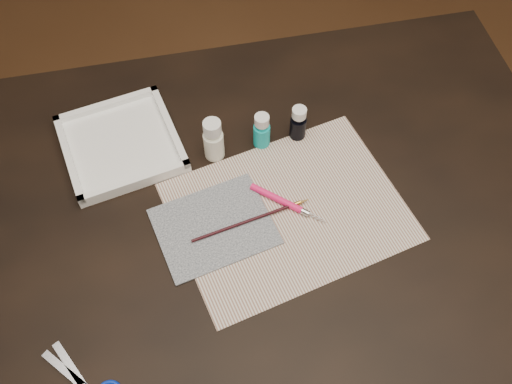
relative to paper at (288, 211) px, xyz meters
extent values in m
cube|color=#422614|center=(-0.06, 0.03, -0.76)|extent=(3.50, 3.50, 0.02)
cube|color=black|center=(-0.06, 0.03, -0.38)|extent=(1.30, 0.90, 0.75)
cube|color=silver|center=(0.00, 0.00, 0.00)|extent=(0.50, 0.42, 0.00)
cube|color=black|center=(-0.15, -0.01, 0.00)|extent=(0.25, 0.21, 0.00)
cylinder|color=white|center=(-0.12, 0.17, 0.05)|extent=(0.05, 0.05, 0.10)
cylinder|color=#0FB3B7|center=(-0.02, 0.17, 0.04)|extent=(0.04, 0.04, 0.08)
cylinder|color=black|center=(0.06, 0.18, 0.04)|extent=(0.04, 0.04, 0.08)
cube|color=white|center=(-0.31, 0.22, 0.01)|extent=(0.27, 0.27, 0.03)
camera|label=1|loc=(-0.18, -0.54, 0.96)|focal=40.00mm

